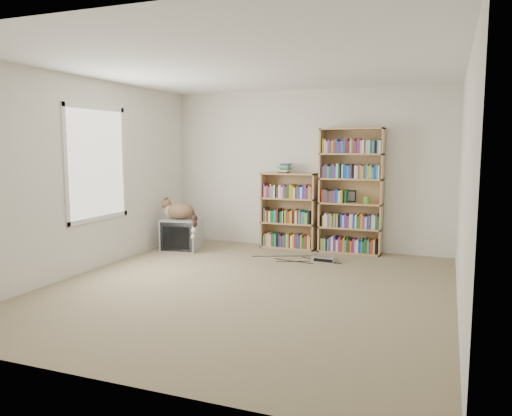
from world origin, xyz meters
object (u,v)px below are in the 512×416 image
(crt_tv, at_px, (182,234))
(cat, at_px, (182,213))
(dvd_player, at_px, (324,259))
(bookcase_tall, at_px, (351,194))
(bookcase_short, at_px, (289,214))

(crt_tv, relative_size, cat, 0.85)
(cat, distance_m, dvd_player, 2.33)
(bookcase_tall, bearing_deg, cat, -162.23)
(crt_tv, bearing_deg, cat, -67.38)
(dvd_player, bearing_deg, crt_tv, -175.02)
(cat, distance_m, bookcase_tall, 2.63)
(crt_tv, relative_size, bookcase_short, 0.52)
(crt_tv, distance_m, cat, 0.34)
(crt_tv, xyz_separation_m, bookcase_short, (1.53, 0.75, 0.31))
(cat, bearing_deg, dvd_player, -7.82)
(dvd_player, bearing_deg, bookcase_short, 140.40)
(bookcase_tall, xyz_separation_m, dvd_player, (-0.23, -0.73, -0.86))
(bookcase_short, distance_m, dvd_player, 1.17)
(crt_tv, bearing_deg, dvd_player, -8.10)
(bookcase_tall, xyz_separation_m, bookcase_short, (-0.98, 0.00, -0.35))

